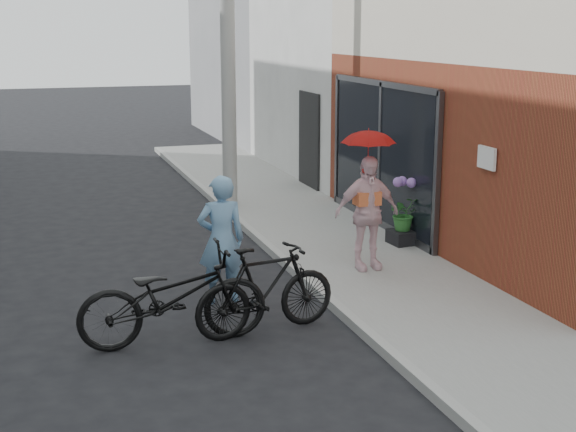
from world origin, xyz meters
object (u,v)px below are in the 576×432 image
officer (221,240)px  bike_right (266,289)px  kimono_woman (367,213)px  utility_pole (227,27)px  bike_left (173,297)px  planter (403,237)px

officer → bike_right: (0.23, -1.21, -0.31)m
bike_right → kimono_woman: (2.00, 1.65, 0.40)m
utility_pole → officer: (-1.44, -5.23, -2.65)m
officer → bike_left: 1.51m
utility_pole → planter: size_ratio=16.61×
bike_right → planter: bike_right is taller
bike_left → planter: bearing=-56.6°
utility_pole → kimono_woman: utility_pole is taller
kimono_woman → utility_pole: bearing=99.3°
bike_left → bike_right: (1.09, -0.00, -0.03)m
officer → bike_right: bearing=106.0°
bike_right → planter: bearing=-58.8°
bike_left → kimono_woman: bearing=-61.2°
utility_pole → planter: utility_pole is taller
kimono_woman → planter: (1.11, 1.04, -0.71)m
utility_pole → bike_left: size_ratio=3.27×
bike_right → utility_pole: bearing=-20.3°
kimono_woman → officer: bearing=-169.0°
bike_left → bike_right: size_ratio=1.20×
utility_pole → officer: 6.04m
bike_right → kimono_woman: kimono_woman is taller
officer → planter: 3.70m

